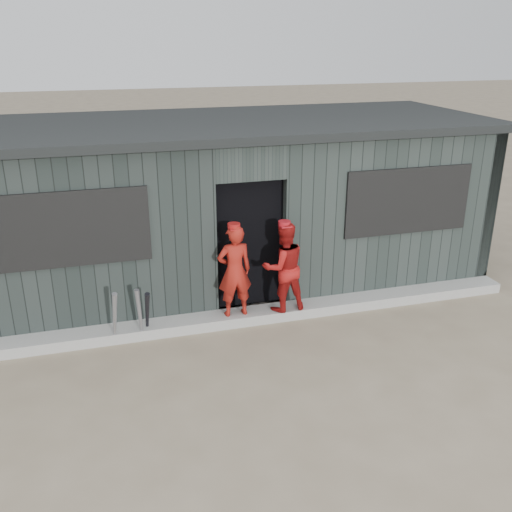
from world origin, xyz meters
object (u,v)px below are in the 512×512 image
object	(u,v)px
player_red_right	(284,267)
player_grey_back	(259,268)
bat_mid	(140,315)
player_red_left	(235,271)
bat_right	(147,314)
dugout	(227,203)
bat_left	(115,319)

from	to	relation	value
player_red_right	player_grey_back	distance (m)	0.63
bat_mid	player_red_left	xyz separation A→B (m)	(1.33, 0.15, 0.42)
bat_right	dugout	bearing A→B (deg)	49.59
bat_right	player_red_left	xyz separation A→B (m)	(1.23, 0.10, 0.44)
bat_right	player_red_left	size ratio (longest dim) A/B	0.58
bat_mid	bat_right	size ratio (longest dim) A/B	1.02
bat_left	player_red_right	bearing A→B (deg)	4.44
bat_left	player_red_left	size ratio (longest dim) A/B	0.64
bat_mid	player_red_left	size ratio (longest dim) A/B	0.59
bat_right	dugout	xyz separation A→B (m)	(1.54, 1.81, 0.92)
player_red_right	dugout	xyz separation A→B (m)	(-0.40, 1.73, 0.49)
player_red_left	player_red_right	bearing A→B (deg)	175.80
bat_left	player_grey_back	bearing A→B (deg)	19.00
player_red_left	dugout	bearing A→B (deg)	-102.83
bat_mid	player_red_left	world-z (taller)	player_red_left
bat_right	bat_left	bearing A→B (deg)	-166.54
bat_left	bat_right	size ratio (longest dim) A/B	1.11
bat_left	player_grey_back	world-z (taller)	player_grey_back
player_grey_back	bat_mid	bearing A→B (deg)	12.22
bat_left	bat_right	bearing A→B (deg)	13.46
player_red_left	player_red_right	world-z (taller)	player_red_left
player_red_right	bat_right	bearing A→B (deg)	-2.34
player_grey_back	dugout	bearing A→B (deg)	-88.38
bat_left	player_grey_back	xyz separation A→B (m)	(2.17, 0.75, 0.17)
player_red_left	dugout	size ratio (longest dim) A/B	0.16
bat_mid	player_grey_back	bearing A→B (deg)	20.58
bat_mid	dugout	size ratio (longest dim) A/B	0.09
bat_right	dugout	world-z (taller)	dugout
player_red_right	player_grey_back	size ratio (longest dim) A/B	1.11
bat_left	player_red_right	distance (m)	2.40
bat_right	dugout	size ratio (longest dim) A/B	0.09
bat_left	player_red_left	bearing A→B (deg)	7.00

